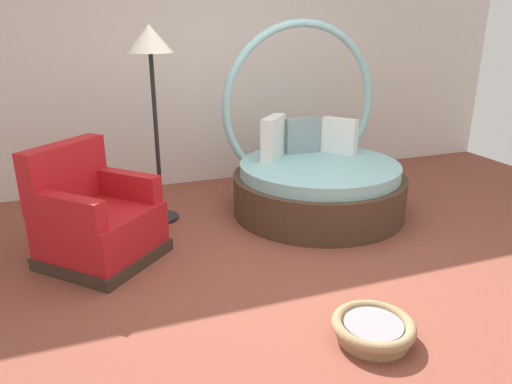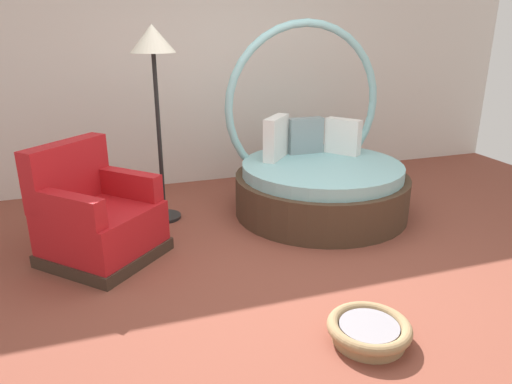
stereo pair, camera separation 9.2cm
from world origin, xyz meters
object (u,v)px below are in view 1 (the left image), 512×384
(pet_basket, at_px, (373,328))
(floor_lamp, at_px, (151,58))
(red_armchair, at_px, (95,221))
(round_daybed, at_px, (315,175))

(pet_basket, xyz_separation_m, floor_lamp, (-0.89, 2.34, 1.46))
(red_armchair, bearing_deg, floor_lamp, 46.49)
(pet_basket, distance_m, floor_lamp, 2.90)
(pet_basket, relative_size, floor_lamp, 0.28)
(floor_lamp, bearing_deg, red_armchair, -133.51)
(red_armchair, distance_m, floor_lamp, 1.51)
(pet_basket, bearing_deg, floor_lamp, 110.78)
(floor_lamp, bearing_deg, round_daybed, -10.19)
(round_daybed, relative_size, pet_basket, 3.67)
(round_daybed, relative_size, red_armchair, 1.66)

